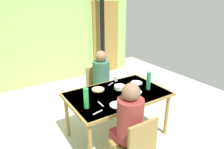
# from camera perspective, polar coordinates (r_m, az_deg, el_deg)

# --- Properties ---
(ground_plane) EXTENTS (6.62, 6.62, 0.00)m
(ground_plane) POSITION_cam_1_polar(r_m,az_deg,el_deg) (3.38, -4.51, -16.44)
(ground_plane) COLOR beige
(wall_back) EXTENTS (4.77, 0.10, 2.50)m
(wall_back) POSITION_cam_1_polar(r_m,az_deg,el_deg) (5.16, -18.71, 10.93)
(wall_back) COLOR #9CC266
(wall_back) RESTS_ON ground_plane
(door_wooden) EXTENTS (0.80, 0.05, 2.00)m
(door_wooden) POSITION_cam_1_polar(r_m,az_deg,el_deg) (5.75, -1.81, 10.38)
(door_wooden) COLOR olive
(door_wooden) RESTS_ON ground_plane
(stove_pipe_column) EXTENTS (0.12, 0.12, 2.50)m
(stove_pipe_column) POSITION_cam_1_polar(r_m,az_deg,el_deg) (5.35, -2.81, 12.30)
(stove_pipe_column) COLOR black
(stove_pipe_column) RESTS_ON ground_plane
(dining_table) EXTENTS (1.47, 0.94, 0.74)m
(dining_table) POSITION_cam_1_polar(r_m,az_deg,el_deg) (2.99, 1.55, -6.56)
(dining_table) COLOR olive
(dining_table) RESTS_ON ground_plane
(chair_near_diner) EXTENTS (0.40, 0.40, 0.87)m
(chair_near_diner) POSITION_cam_1_polar(r_m,az_deg,el_deg) (2.39, 6.87, -19.72)
(chair_near_diner) COLOR olive
(chair_near_diner) RESTS_ON ground_plane
(chair_far_diner) EXTENTS (0.40, 0.40, 0.87)m
(chair_far_diner) POSITION_cam_1_polar(r_m,az_deg,el_deg) (3.76, -3.95, -3.53)
(chair_far_diner) COLOR olive
(chair_far_diner) RESTS_ON ground_plane
(person_near_diner) EXTENTS (0.30, 0.37, 0.77)m
(person_near_diner) POSITION_cam_1_polar(r_m,az_deg,el_deg) (2.30, 4.99, -12.54)
(person_near_diner) COLOR maroon
(person_near_diner) RESTS_ON ground_plane
(person_far_diner) EXTENTS (0.30, 0.37, 0.77)m
(person_far_diner) POSITION_cam_1_polar(r_m,az_deg,el_deg) (3.54, -3.00, -0.11)
(person_far_diner) COLOR #3E6F53
(person_far_diner) RESTS_ON ground_plane
(water_bottle_green_near) EXTENTS (0.07, 0.07, 0.31)m
(water_bottle_green_near) POSITION_cam_1_polar(r_m,az_deg,el_deg) (2.54, -7.46, -6.62)
(water_bottle_green_near) COLOR green
(water_bottle_green_near) RESTS_ON dining_table
(water_bottle_green_far) EXTENTS (0.06, 0.06, 0.31)m
(water_bottle_green_far) POSITION_cam_1_polar(r_m,az_deg,el_deg) (3.08, 10.48, -1.68)
(water_bottle_green_far) COLOR #238251
(water_bottle_green_far) RESTS_ON dining_table
(serving_bowl_center) EXTENTS (0.17, 0.17, 0.05)m
(serving_bowl_center) POSITION_cam_1_polar(r_m,az_deg,el_deg) (3.09, 2.19, -3.64)
(serving_bowl_center) COLOR silver
(serving_bowl_center) RESTS_ON dining_table
(dinner_plate_near_left) EXTENTS (0.20, 0.20, 0.01)m
(dinner_plate_near_left) POSITION_cam_1_polar(r_m,az_deg,el_deg) (2.64, 1.51, -8.73)
(dinner_plate_near_left) COLOR white
(dinner_plate_near_left) RESTS_ON dining_table
(dinner_plate_near_right) EXTENTS (0.19, 0.19, 0.01)m
(dinner_plate_near_right) POSITION_cam_1_polar(r_m,az_deg,el_deg) (3.33, 7.06, -2.38)
(dinner_plate_near_right) COLOR white
(dinner_plate_near_right) RESTS_ON dining_table
(dinner_plate_far_center) EXTENTS (0.22, 0.22, 0.01)m
(dinner_plate_far_center) POSITION_cam_1_polar(r_m,az_deg,el_deg) (3.01, 6.43, -4.93)
(dinner_plate_far_center) COLOR white
(dinner_plate_far_center) RESTS_ON dining_table
(drinking_glass_by_near_diner) EXTENTS (0.06, 0.06, 0.10)m
(drinking_glass_by_near_diner) POSITION_cam_1_polar(r_m,az_deg,el_deg) (3.37, 1.11, -1.13)
(drinking_glass_by_near_diner) COLOR silver
(drinking_glass_by_near_diner) RESTS_ON dining_table
(bread_plate_sliced) EXTENTS (0.19, 0.19, 0.02)m
(bread_plate_sliced) POSITION_cam_1_polar(r_m,az_deg,el_deg) (3.06, -4.06, -4.30)
(bread_plate_sliced) COLOR #DBB77A
(bread_plate_sliced) RESTS_ON dining_table
(cutlery_knife_near) EXTENTS (0.08, 0.14, 0.00)m
(cutlery_knife_near) POSITION_cam_1_polar(r_m,az_deg,el_deg) (2.85, 8.27, -6.71)
(cutlery_knife_near) COLOR silver
(cutlery_knife_near) RESTS_ON dining_table
(cutlery_fork_near) EXTENTS (0.15, 0.05, 0.00)m
(cutlery_fork_near) POSITION_cam_1_polar(r_m,az_deg,el_deg) (2.50, -4.13, -10.79)
(cutlery_fork_near) COLOR silver
(cutlery_fork_near) RESTS_ON dining_table
(cutlery_knife_far) EXTENTS (0.14, 0.09, 0.00)m
(cutlery_knife_far) POSITION_cam_1_polar(r_m,az_deg,el_deg) (3.27, -0.33, -2.72)
(cutlery_knife_far) COLOR silver
(cutlery_knife_far) RESTS_ON dining_table
(cutlery_fork_far) EXTENTS (0.02, 0.15, 0.00)m
(cutlery_fork_far) POSITION_cam_1_polar(r_m,az_deg,el_deg) (2.67, -3.27, -8.45)
(cutlery_fork_far) COLOR silver
(cutlery_fork_far) RESTS_ON dining_table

